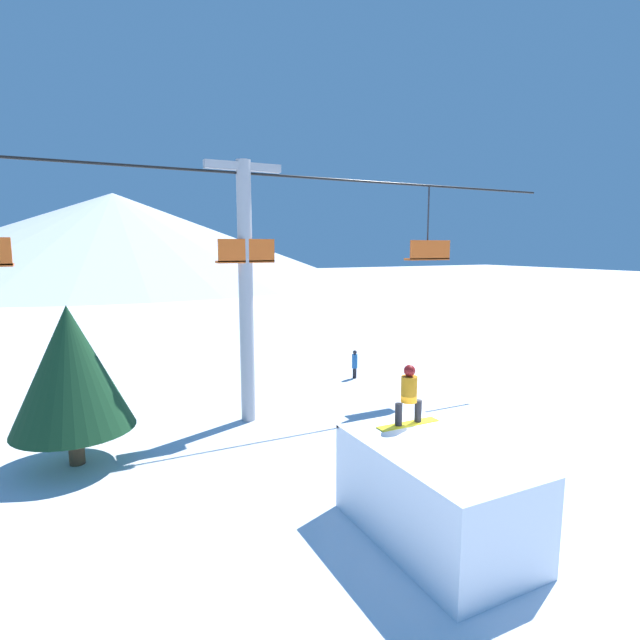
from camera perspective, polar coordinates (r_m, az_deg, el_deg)
The scene contains 7 objects.
ground_plane at distance 11.80m, azimuth 15.31°, elevation -20.39°, with size 220.00×220.00×0.00m, color white.
mountain_ridge at distance 91.69m, azimuth -22.40°, elevation 8.76°, with size 78.57×78.57×14.44m.
snow_ramp at distance 10.38m, azimuth 12.95°, elevation -18.76°, with size 2.22×3.86×1.85m.
snowboarder at distance 10.86m, azimuth 10.12°, elevation -8.42°, with size 1.46×0.34×1.31m.
chairlift at distance 15.86m, azimuth -8.49°, elevation 5.48°, with size 25.12×0.45×8.24m.
pine_tree_near at distance 14.22m, azimuth -26.62°, elevation -4.96°, with size 3.01×3.01×4.18m.
distant_skier at distance 21.56m, azimuth 3.98°, elevation -4.93°, with size 0.24×0.24×1.23m.
Camera 1 is at (-7.06, -7.60, 5.63)m, focal length 28.00 mm.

